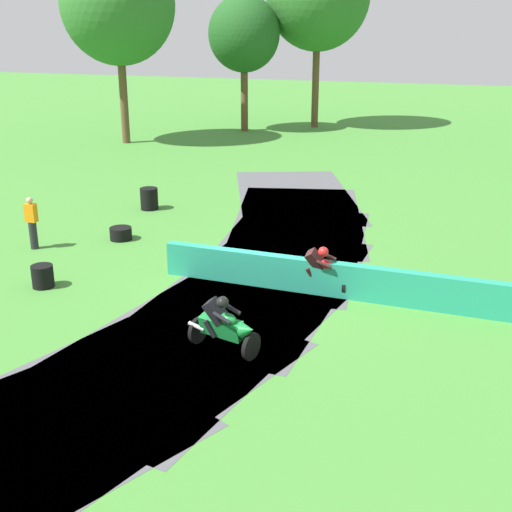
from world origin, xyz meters
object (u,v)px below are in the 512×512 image
motorcycle_chase_red (322,270)px  track_marshal (32,223)px  tire_stack_mid_a (43,276)px  motorcycle_lead_green (224,325)px  tire_stack_mid_b (121,233)px  tire_stack_far (149,199)px

motorcycle_chase_red → track_marshal: track_marshal is taller
motorcycle_chase_red → tire_stack_mid_a: (-7.12, -1.80, -0.33)m
motorcycle_lead_green → tire_stack_mid_a: (-5.86, 2.05, -0.35)m
motorcycle_chase_red → tire_stack_mid_a: size_ratio=2.83×
motorcycle_lead_green → track_marshal: 9.23m
track_marshal → tire_stack_mid_a: bearing=-51.3°
motorcycle_chase_red → tire_stack_mid_a: 7.35m
motorcycle_lead_green → tire_stack_mid_b: bearing=132.9°
tire_stack_mid_b → motorcycle_chase_red: bearing=-18.9°
tire_stack_mid_a → track_marshal: 3.40m
motorcycle_lead_green → tire_stack_mid_b: 8.59m
tire_stack_mid_a → track_marshal: (-2.10, 2.63, 0.52)m
tire_stack_far → motorcycle_lead_green: bearing=-56.2°
tire_stack_mid_b → motorcycle_lead_green: bearing=-47.1°
tire_stack_far → motorcycle_chase_red: bearing=-37.4°
motorcycle_chase_red → track_marshal: (-9.22, 0.83, 0.18)m
tire_stack_mid_b → track_marshal: bearing=-142.8°
tire_stack_mid_b → tire_stack_far: (-0.74, 3.56, 0.20)m
motorcycle_chase_red → tire_stack_far: motorcycle_chase_red is taller
tire_stack_mid_b → tire_stack_mid_a: bearing=-90.2°
motorcycle_chase_red → tire_stack_far: (-7.84, 5.99, -0.23)m
track_marshal → tire_stack_mid_b: bearing=37.2°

